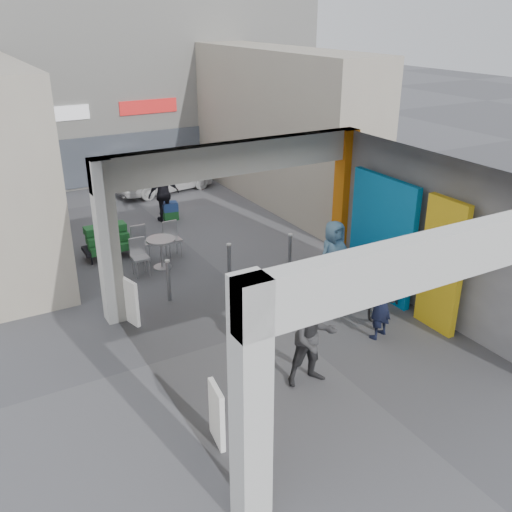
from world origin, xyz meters
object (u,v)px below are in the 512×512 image
border_collie (291,310)px  man_crates (164,194)px  man_elderly (333,256)px  white_van (163,175)px  produce_stand (108,245)px  cafe_set (153,252)px  man_with_dog (381,302)px  bicycle_front (363,280)px  bicycle_rear (391,292)px  man_back_turned (313,338)px

border_collie → man_crates: (-0.01, 7.30, 0.57)m
man_elderly → white_van: (-0.60, 9.41, -0.23)m
produce_stand → border_collie: size_ratio=1.79×
produce_stand → border_collie: produce_stand is taller
cafe_set → man_elderly: bearing=-47.0°
man_elderly → man_crates: (-1.72, 6.42, 0.01)m
cafe_set → border_collie: cafe_set is taller
cafe_set → man_crates: size_ratio=0.91×
border_collie → white_van: white_van is taller
man_with_dog → man_elderly: size_ratio=0.94×
man_with_dog → bicycle_front: bearing=-134.1°
border_collie → white_van: size_ratio=0.20×
bicycle_rear → white_van: bearing=-11.2°
man_elderly → man_with_dog: bearing=-110.3°
border_collie → man_back_turned: bearing=-120.8°
cafe_set → border_collie: 4.56m
white_van → bicycle_front: bearing=176.5°
man_back_turned → man_elderly: size_ratio=1.07×
man_elderly → border_collie: bearing=-160.8°
bicycle_rear → white_van: (-0.99, 10.99, 0.11)m
produce_stand → bicycle_front: size_ratio=0.65×
man_with_dog → border_collie: bearing=-65.1°
man_elderly → bicycle_front: bearing=-85.0°
produce_stand → man_crates: (2.36, 1.97, 0.52)m
man_elderly → man_crates: 6.64m
border_collie → man_back_turned: (-0.82, -1.95, 0.62)m
cafe_set → produce_stand: cafe_set is taller
cafe_set → man_with_dog: 6.29m
white_van → cafe_set: bearing=148.5°
man_with_dog → man_back_turned: (-2.04, -0.60, 0.11)m
man_with_dog → bicycle_front: size_ratio=0.79×
border_collie → man_with_dog: 1.89m
man_back_turned → bicycle_front: (2.73, 1.95, -0.38)m
produce_stand → man_back_turned: size_ratio=0.72×
man_with_dog → white_van: man_with_dog is taller
man_with_dog → man_back_turned: size_ratio=0.88×
cafe_set → bicycle_front: (3.40, -4.30, 0.19)m
produce_stand → white_van: white_van is taller
cafe_set → produce_stand: (-0.88, 1.02, 0.00)m
bicycle_front → border_collie: bearing=76.6°
cafe_set → man_crates: man_crates is taller
man_with_dog → bicycle_rear: size_ratio=0.94×
produce_stand → bicycle_rear: bearing=-43.6°
bicycle_rear → border_collie: bearing=55.2°
man_back_turned → bicycle_rear: man_back_turned is taller
man_with_dog → man_elderly: man_elderly is taller
man_crates → bicycle_front: man_crates is taller
border_collie → bicycle_rear: 2.22m
cafe_set → man_with_dog: man_with_dog is taller
cafe_set → man_elderly: 4.71m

